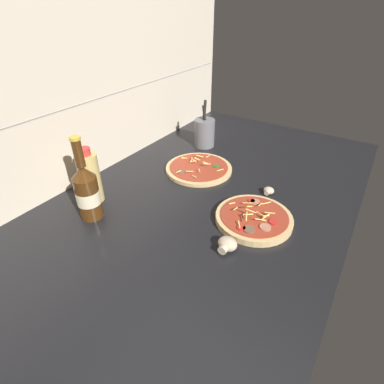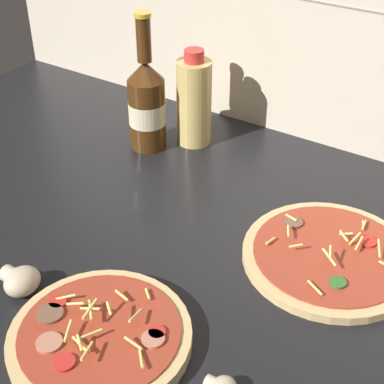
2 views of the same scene
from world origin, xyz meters
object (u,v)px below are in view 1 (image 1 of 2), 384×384
Objects in this scene: beer_bottle at (87,191)px; utensil_crock at (205,132)px; mushroom_left at (227,244)px; oil_bottle at (90,177)px; pizza_near at (254,218)px; pizza_far at (199,168)px; mushroom_right at (269,191)px.

beer_bottle is 1.28× the size of utensil_crock.
mushroom_left is 68.46cm from utensil_crock.
utensil_crock is (55.28, 40.11, 4.60)cm from mushroom_left.
beer_bottle is 1.39× the size of oil_bottle.
pizza_near is 51.18cm from beer_bottle.
pizza_near is 0.90× the size of pizza_far.
oil_bottle is at bearing 44.12° from beer_bottle.
pizza_far is at bearing 59.52° from pizza_near.
beer_bottle is 44.27cm from mushroom_left.
utensil_crock reaches higher than pizza_near.
pizza_near is 4.10× the size of mushroom_left.
pizza_near is at bearing -174.25° from mushroom_right.
mushroom_right is at bearing -45.16° from beer_bottle.
mushroom_right is 46.07cm from utensil_crock.
mushroom_left is (-33.86, -29.87, 1.09)cm from pizza_far.
oil_bottle is at bearing 126.06° from mushroom_right.
pizza_far is at bearing -154.44° from utensil_crock.
mushroom_left is at bearing -179.30° from mushroom_right.
oil_bottle is at bearing 152.48° from pizza_far.
pizza_near is at bearing -69.92° from oil_bottle.
pizza_near is 6.04× the size of mushroom_right.
pizza_far is 29.50cm from mushroom_right.
mushroom_right is at bearing -119.82° from utensil_crock.
beer_bottle is (-24.98, 43.93, 8.12)cm from pizza_near.
oil_bottle is 49.57cm from mushroom_left.
oil_bottle is (6.58, 6.39, -0.47)cm from beer_bottle.
pizza_far is 1.26× the size of utensil_crock.
utensil_crock is at bearing 35.96° from mushroom_left.
beer_bottle reaches higher than utensil_crock.
mushroom_right is (32.52, 0.40, -0.61)cm from mushroom_left.
pizza_far is at bearing -27.52° from oil_bottle.
mushroom_right is at bearing -92.61° from pizza_far.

